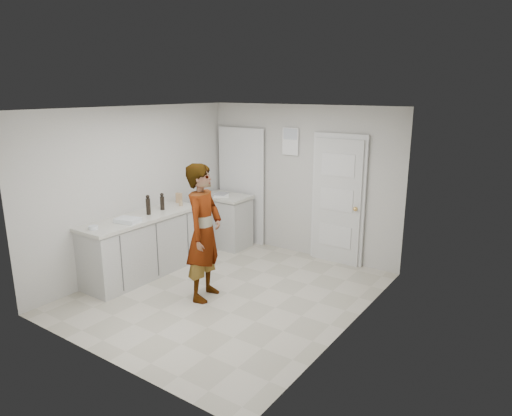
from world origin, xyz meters
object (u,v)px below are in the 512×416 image
Objects in this scene: cake_mix_box at (179,198)px; egg_bowl at (93,228)px; oil_cruet_a at (162,202)px; baking_dish at (128,220)px; person at (204,232)px; spice_jar at (181,203)px; oil_cruet_b at (148,205)px.

egg_bowl is at bearing -98.03° from cake_mix_box.
cake_mix_box is 0.48m from oil_cruet_a.
baking_dish is at bearing -82.55° from oil_cruet_a.
cake_mix_box is (-1.37, 0.96, 0.09)m from person.
cake_mix_box reaches higher than baking_dish.
spice_jar is 0.36m from oil_cruet_a.
cake_mix_box is at bearing 40.47° from person.
spice_jar is 0.28× the size of oil_cruet_b.
oil_cruet_a is at bearing 97.45° from baking_dish.
person reaches higher than cake_mix_box.
baking_dish is (0.10, -0.76, -0.10)m from oil_cruet_a.
oil_cruet_b is at bearing 98.34° from baking_dish.
oil_cruet_b reaches higher than spice_jar.
oil_cruet_b reaches higher than oil_cruet_a.
cake_mix_box is 0.80m from oil_cruet_b.
person is 11.04× the size of cake_mix_box.
person is at bearing -34.53° from spice_jar.
baking_dish is at bearing 88.62° from person.
person reaches higher than egg_bowl.
person is at bearing -21.05° from oil_cruet_a.
oil_cruet_b is at bearing -92.18° from spice_jar.
oil_cruet_a is 0.89× the size of oil_cruet_b.
oil_cruet_b is at bearing -83.81° from oil_cruet_a.
oil_cruet_b is at bearing 87.29° from egg_bowl.
baking_dish is at bearing 77.28° from egg_bowl.
spice_jar is 0.69× the size of egg_bowl.
baking_dish is at bearing -91.81° from cake_mix_box.
cake_mix_box is 0.55× the size of oil_cruet_b.
person is 1.47m from spice_jar.
person is 21.36× the size of spice_jar.
oil_cruet_b reaches higher than egg_bowl.
egg_bowl is (-0.07, -1.59, -0.02)m from spice_jar.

